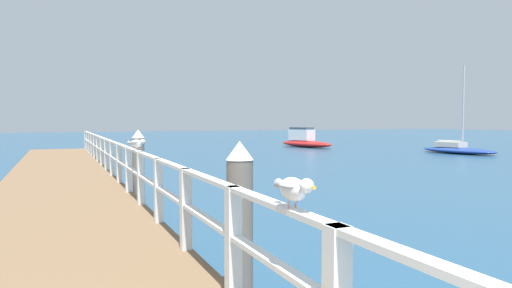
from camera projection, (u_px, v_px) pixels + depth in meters
The scene contains 8 objects.
pier_deck at pixel (61, 185), 11.98m from camera, with size 2.77×26.68×0.38m, color brown.
pier_railing at pixel (112, 154), 12.46m from camera, with size 0.12×25.20×0.96m.
dock_piling_near at pixel (240, 220), 4.76m from camera, with size 0.29×0.29×1.69m.
dock_piling_far at pixel (139, 165), 10.69m from camera, with size 0.29×0.29×1.69m.
seagull_foreground at pixel (294, 188), 2.86m from camera, with size 0.18×0.48×0.21m.
seagull_background at pixel (137, 143), 8.54m from camera, with size 0.30×0.42×0.21m.
boat_2 at pixel (457, 149), 26.06m from camera, with size 2.31×4.72×5.03m.
boat_3 at pixel (305, 141), 32.41m from camera, with size 2.50×4.98×1.42m.
Camera 1 is at (-0.06, 0.36, 1.91)m, focal length 31.65 mm.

